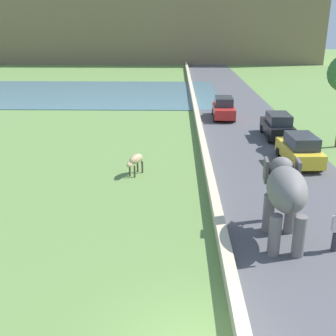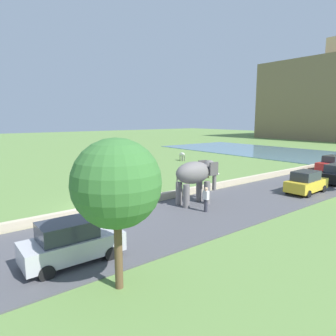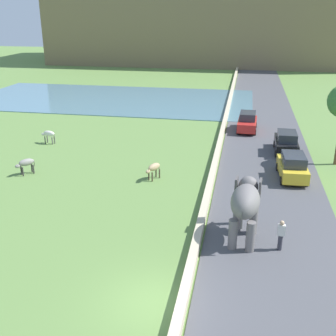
% 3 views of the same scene
% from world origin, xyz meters
% --- Properties ---
extents(road_surface, '(7.00, 120.00, 0.06)m').
position_xyz_m(road_surface, '(5.00, 20.00, 0.03)').
color(road_surface, '#4C4C51').
rests_on(road_surface, ground).
extents(barrier_wall, '(0.40, 110.00, 0.52)m').
position_xyz_m(barrier_wall, '(1.20, 18.00, 0.26)').
color(barrier_wall, beige).
rests_on(barrier_wall, ground).
extents(lake, '(36.00, 18.00, 0.08)m').
position_xyz_m(lake, '(-14.00, 38.16, 0.04)').
color(lake, slate).
rests_on(lake, ground).
extents(hill_distant, '(64.00, 28.00, 21.18)m').
position_xyz_m(hill_distant, '(-6.00, 82.66, 10.59)').
color(hill_distant, '#7F6B4C').
rests_on(hill_distant, ground).
extents(elephant, '(1.63, 3.52, 2.99)m').
position_xyz_m(elephant, '(3.44, 5.69, 2.04)').
color(elephant, slate).
rests_on(elephant, ground).
extents(person_beside_elephant, '(0.36, 0.22, 1.63)m').
position_xyz_m(person_beside_elephant, '(5.20, 4.92, 0.87)').
color(person_beside_elephant, '#33333D').
rests_on(person_beside_elephant, ground).
extents(car_red, '(1.91, 4.06, 1.80)m').
position_xyz_m(car_red, '(3.43, 26.08, 0.90)').
color(car_red, red).
rests_on(car_red, ground).
extents(car_yellow, '(1.94, 4.08, 1.80)m').
position_xyz_m(car_yellow, '(6.58, 14.52, 0.90)').
color(car_yellow, gold).
rests_on(car_yellow, ground).
extents(car_black, '(1.82, 4.01, 1.80)m').
position_xyz_m(car_black, '(6.57, 20.08, 0.90)').
color(car_black, black).
rests_on(car_black, ground).
extents(cow_tan, '(0.95, 1.38, 1.15)m').
position_xyz_m(cow_tan, '(-2.74, 12.63, 0.84)').
color(cow_tan, tan).
rests_on(cow_tan, ground).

